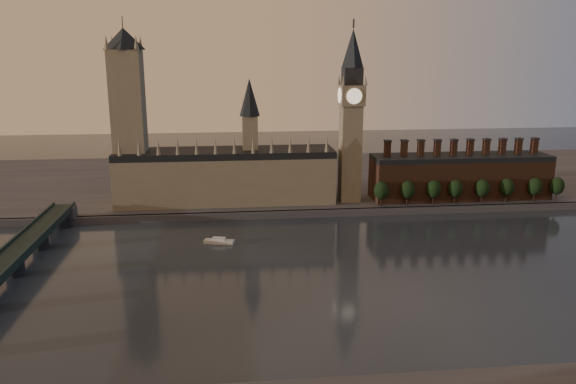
# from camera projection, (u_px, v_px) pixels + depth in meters

# --- Properties ---
(ground) EXTENTS (900.00, 900.00, 0.00)m
(ground) POSITION_uv_depth(u_px,v_px,m) (380.00, 276.00, 239.59)
(ground) COLOR black
(ground) RESTS_ON ground
(north_bank) EXTENTS (900.00, 182.00, 4.00)m
(north_bank) POSITION_uv_depth(u_px,v_px,m) (316.00, 179.00, 410.86)
(north_bank) COLOR #4C4B51
(north_bank) RESTS_ON ground
(palace_of_westminster) EXTENTS (130.00, 30.30, 74.00)m
(palace_of_westminster) POSITION_uv_depth(u_px,v_px,m) (227.00, 173.00, 338.62)
(palace_of_westminster) COLOR #81725B
(palace_of_westminster) RESTS_ON north_bank
(victoria_tower) EXTENTS (24.00, 24.00, 108.00)m
(victoria_tower) POSITION_uv_depth(u_px,v_px,m) (128.00, 112.00, 323.93)
(victoria_tower) COLOR #81725B
(victoria_tower) RESTS_ON north_bank
(big_ben) EXTENTS (15.00, 15.00, 107.00)m
(big_ben) POSITION_uv_depth(u_px,v_px,m) (351.00, 114.00, 332.92)
(big_ben) COLOR #81725B
(big_ben) RESTS_ON north_bank
(chimney_block) EXTENTS (110.00, 25.00, 37.00)m
(chimney_block) POSITION_uv_depth(u_px,v_px,m) (460.00, 176.00, 349.54)
(chimney_block) COLOR #4E2C1D
(chimney_block) RESTS_ON north_bank
(embankment_tree_0) EXTENTS (8.60, 8.60, 14.88)m
(embankment_tree_0) POSITION_uv_depth(u_px,v_px,m) (381.00, 190.00, 330.43)
(embankment_tree_0) COLOR black
(embankment_tree_0) RESTS_ON north_bank
(embankment_tree_1) EXTENTS (8.60, 8.60, 14.88)m
(embankment_tree_1) POSITION_uv_depth(u_px,v_px,m) (408.00, 190.00, 332.27)
(embankment_tree_1) COLOR black
(embankment_tree_1) RESTS_ON north_bank
(embankment_tree_2) EXTENTS (8.60, 8.60, 14.88)m
(embankment_tree_2) POSITION_uv_depth(u_px,v_px,m) (434.00, 189.00, 333.93)
(embankment_tree_2) COLOR black
(embankment_tree_2) RESTS_ON north_bank
(embankment_tree_3) EXTENTS (8.60, 8.60, 14.88)m
(embankment_tree_3) POSITION_uv_depth(u_px,v_px,m) (455.00, 189.00, 335.16)
(embankment_tree_3) COLOR black
(embankment_tree_3) RESTS_ON north_bank
(embankment_tree_4) EXTENTS (8.60, 8.60, 14.88)m
(embankment_tree_4) POSITION_uv_depth(u_px,v_px,m) (482.00, 188.00, 336.25)
(embankment_tree_4) COLOR black
(embankment_tree_4) RESTS_ON north_bank
(embankment_tree_5) EXTENTS (8.60, 8.60, 14.88)m
(embankment_tree_5) POSITION_uv_depth(u_px,v_px,m) (507.00, 187.00, 339.00)
(embankment_tree_5) COLOR black
(embankment_tree_5) RESTS_ON north_bank
(embankment_tree_6) EXTENTS (8.60, 8.60, 14.88)m
(embankment_tree_6) POSITION_uv_depth(u_px,v_px,m) (535.00, 186.00, 340.43)
(embankment_tree_6) COLOR black
(embankment_tree_6) RESTS_ON north_bank
(embankment_tree_7) EXTENTS (8.60, 8.60, 14.88)m
(embankment_tree_7) POSITION_uv_depth(u_px,v_px,m) (557.00, 186.00, 341.57)
(embankment_tree_7) COLOR black
(embankment_tree_7) RESTS_ON north_bank
(river_boat) EXTENTS (15.56, 7.96, 2.99)m
(river_boat) POSITION_uv_depth(u_px,v_px,m) (219.00, 241.00, 279.74)
(river_boat) COLOR silver
(river_boat) RESTS_ON ground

